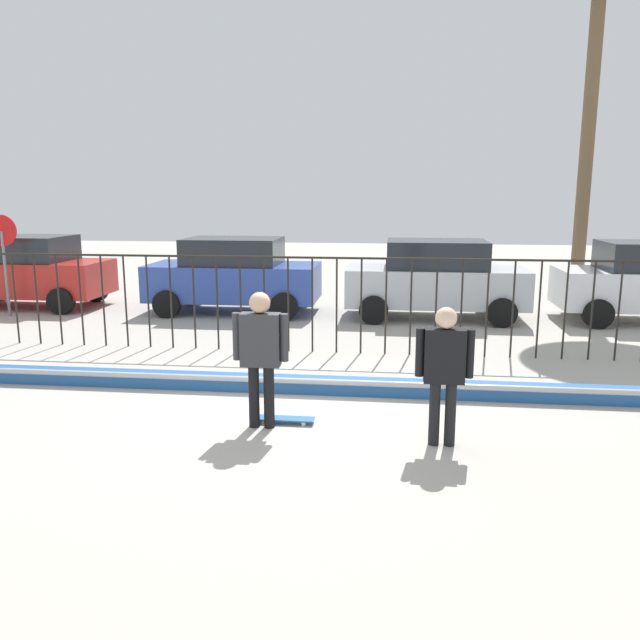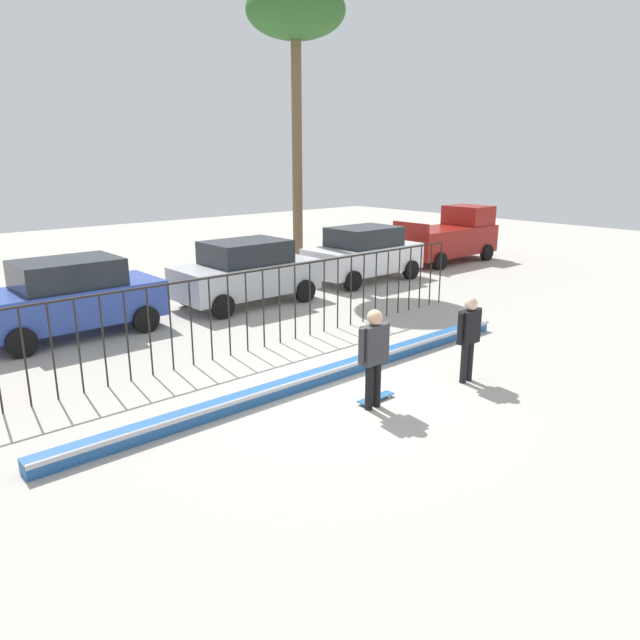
# 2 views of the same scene
# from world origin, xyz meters

# --- Properties ---
(ground_plane) EXTENTS (60.00, 60.00, 0.00)m
(ground_plane) POSITION_xyz_m (0.00, 0.00, 0.00)
(ground_plane) COLOR #ADA89E
(bowl_coping_ledge) EXTENTS (11.00, 0.40, 0.27)m
(bowl_coping_ledge) POSITION_xyz_m (0.00, 0.81, 0.12)
(bowl_coping_ledge) COLOR #235699
(bowl_coping_ledge) RESTS_ON ground
(perimeter_fence) EXTENTS (14.04, 0.04, 1.85)m
(perimeter_fence) POSITION_xyz_m (0.00, 3.33, 1.13)
(perimeter_fence) COLOR black
(perimeter_fence) RESTS_ON ground
(skateboarder) EXTENTS (0.73, 0.27, 1.80)m
(skateboarder) POSITION_xyz_m (-0.14, -0.74, 1.08)
(skateboarder) COLOR black
(skateboarder) RESTS_ON ground
(skateboard) EXTENTS (0.80, 0.20, 0.07)m
(skateboard) POSITION_xyz_m (0.13, -0.56, 0.06)
(skateboard) COLOR #26598C
(skateboard) RESTS_ON ground
(camera_operator) EXTENTS (0.69, 0.26, 1.71)m
(camera_operator) POSITION_xyz_m (2.17, -1.07, 1.03)
(camera_operator) COLOR black
(camera_operator) RESTS_ON ground
(parked_car_blue) EXTENTS (4.30, 2.12, 1.90)m
(parked_car_blue) POSITION_xyz_m (-2.53, 7.22, 0.97)
(parked_car_blue) COLOR #2D479E
(parked_car_blue) RESTS_ON ground
(parked_car_silver) EXTENTS (4.30, 2.12, 1.90)m
(parked_car_silver) POSITION_xyz_m (2.54, 7.04, 0.97)
(parked_car_silver) COLOR #B7BABF
(parked_car_silver) RESTS_ON ground
(parked_car_white) EXTENTS (4.30, 2.12, 1.90)m
(parked_car_white) POSITION_xyz_m (7.60, 7.14, 0.97)
(parked_car_white) COLOR silver
(parked_car_white) RESTS_ON ground
(pickup_truck) EXTENTS (4.70, 2.12, 2.24)m
(pickup_truck) POSITION_xyz_m (13.13, 7.57, 1.04)
(pickup_truck) COLOR maroon
(pickup_truck) RESTS_ON ground
(palm_tree_tall) EXTENTS (3.34, 3.34, 9.88)m
(palm_tree_tall) POSITION_xyz_m (6.50, 9.46, 8.73)
(palm_tree_tall) COLOR brown
(palm_tree_tall) RESTS_ON ground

